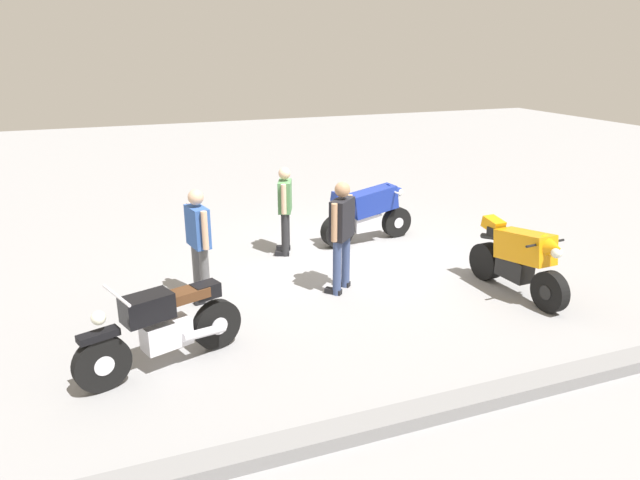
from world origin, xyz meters
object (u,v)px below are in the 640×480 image
motorcycle_blue_sportbike (368,212)px  person_in_green_shirt (285,206)px  person_in_black_shirt (342,230)px  motorcycle_orange_sportbike (519,258)px  motorcycle_black_cruiser (163,327)px  person_in_blue_shirt (198,238)px

motorcycle_blue_sportbike → person_in_green_shirt: 1.72m
person_in_green_shirt → person_in_black_shirt: size_ratio=0.92×
motorcycle_orange_sportbike → motorcycle_black_cruiser: motorcycle_orange_sportbike is taller
motorcycle_orange_sportbike → person_in_black_shirt: (2.45, -1.08, 0.40)m
person_in_blue_shirt → person_in_black_shirt: size_ratio=0.98×
motorcycle_black_cruiser → motorcycle_blue_sportbike: bearing=-161.3°
motorcycle_blue_sportbike → person_in_black_shirt: 2.48m
motorcycle_blue_sportbike → person_in_black_shirt: person_in_black_shirt is taller
person_in_blue_shirt → person_in_green_shirt: bearing=-151.7°
motorcycle_orange_sportbike → person_in_black_shirt: person_in_black_shirt is taller
motorcycle_black_cruiser → person_in_green_shirt: person_in_green_shirt is taller
motorcycle_orange_sportbike → person_in_black_shirt: size_ratio=1.13×
motorcycle_orange_sportbike → motorcycle_blue_sportbike: (1.03, -3.08, 0.00)m
person_in_green_shirt → person_in_blue_shirt: bearing=61.5°
motorcycle_black_cruiser → person_in_blue_shirt: (-0.75, -1.81, 0.44)m
motorcycle_orange_sportbike → person_in_blue_shirt: 4.79m
person_in_black_shirt → motorcycle_orange_sportbike: bearing=-157.7°
person_in_green_shirt → person_in_black_shirt: person_in_black_shirt is taller
motorcycle_orange_sportbike → person_in_green_shirt: size_ratio=1.23×
motorcycle_blue_sportbike → person_in_black_shirt: size_ratio=1.13×
person_in_black_shirt → motorcycle_blue_sportbike: bearing=-79.1°
motorcycle_black_cruiser → person_in_green_shirt: 4.17m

